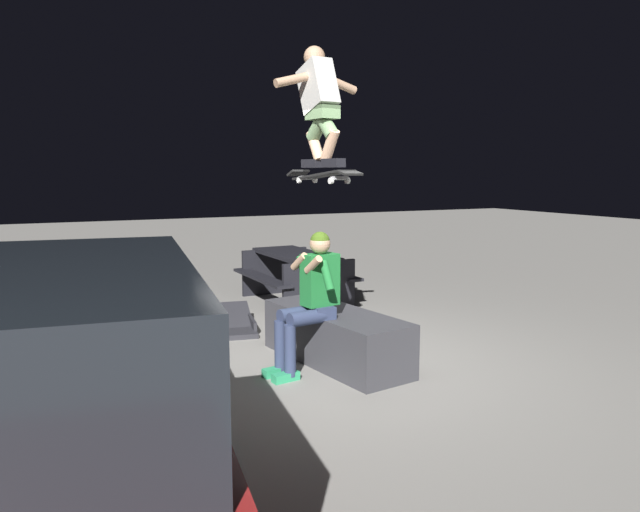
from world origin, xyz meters
TOP-DOWN VIEW (x-y plane):
  - ground_plane at (0.00, 0.00)m, footprint 40.00×40.00m
  - ledge_box_main at (0.04, 0.08)m, footprint 1.87×0.90m
  - person_sitting_on_ledge at (-0.13, 0.43)m, footprint 0.60×0.78m
  - skateboard at (-0.15, 0.31)m, footprint 1.04×0.32m
  - skater_airborne at (-0.09, 0.32)m, footprint 0.63×0.89m
  - kicker_ramp at (1.76, 0.84)m, footprint 1.16×1.08m
  - picnic_table_back at (2.81, -0.68)m, footprint 1.74×1.40m
  - parked_car at (-2.49, 2.95)m, footprint 4.39×2.35m

SIDE VIEW (x-z plane):
  - ground_plane at x=0.00m, z-range 0.00..0.00m
  - kicker_ramp at x=1.76m, z-range -0.11..0.22m
  - ledge_box_main at x=0.04m, z-range 0.00..0.53m
  - picnic_table_back at x=2.81m, z-range 0.12..0.87m
  - person_sitting_on_ledge at x=-0.13m, z-range 0.09..1.45m
  - parked_car at x=-2.49m, z-range 0.01..1.57m
  - skateboard at x=-0.15m, z-range 1.83..1.96m
  - skater_airborne at x=-0.09m, z-range 2.02..3.14m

